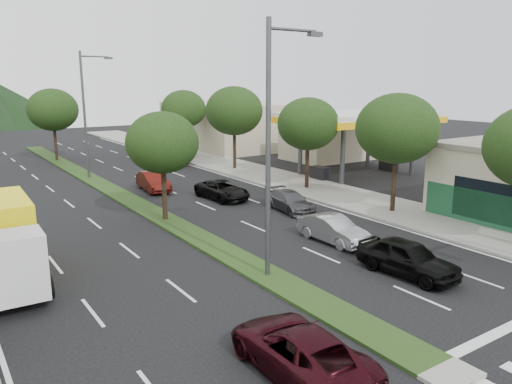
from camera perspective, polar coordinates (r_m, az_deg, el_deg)
ground at (r=15.32m, az=19.88°, el=-18.54°), size 160.00×160.00×0.00m
sidewalk_right at (r=40.74m, az=1.85°, el=1.73°), size 5.00×90.00×0.15m
median at (r=37.85m, az=-16.46°, el=0.36°), size 1.60×56.00×0.12m
gas_canopy at (r=42.10m, az=11.60°, el=8.12°), size 12.20×8.20×5.25m
bldg_right_far at (r=59.98m, az=-3.39°, el=7.64°), size 10.00×16.00×5.20m
tree_r_b at (r=30.19m, az=15.83°, el=6.98°), size 4.80×4.80×6.94m
tree_r_c at (r=35.88m, az=5.97°, el=7.74°), size 4.40×4.40×6.48m
tree_r_d at (r=43.97m, az=-2.51°, el=9.24°), size 5.00×5.00×7.17m
tree_r_e at (r=52.76m, az=-8.28°, el=9.36°), size 4.60×4.60×6.71m
tree_med_near at (r=27.87m, az=-10.66°, el=5.55°), size 4.00×4.00×6.02m
tree_med_far at (r=52.64m, az=-22.22°, el=8.69°), size 4.80×4.80×6.94m
streetlight_near at (r=19.15m, az=1.91°, el=6.13°), size 2.60×0.25×10.00m
streetlight_mid at (r=41.98m, az=-18.79°, el=8.98°), size 2.60×0.25×10.00m
sedan_silver at (r=24.70m, az=8.81°, el=-4.23°), size 1.49×4.00×1.31m
suv_maroon at (r=14.10m, az=5.00°, el=-17.55°), size 2.38×4.86×1.33m
car_queue_a at (r=21.27m, az=16.93°, el=-7.19°), size 2.06×4.44×1.47m
car_queue_b at (r=30.35m, az=3.93°, el=-1.05°), size 2.16×4.28×1.19m
car_queue_c at (r=36.56m, az=-11.66°, el=1.20°), size 1.82×4.27×1.37m
car_queue_d at (r=33.38m, az=-3.88°, el=0.24°), size 2.32×4.56×1.23m
box_truck at (r=21.68m, az=-27.06°, el=-5.45°), size 2.77×6.66×3.24m
motorhome at (r=49.64m, az=-10.69°, el=5.38°), size 3.15×8.47×3.19m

